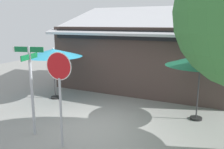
% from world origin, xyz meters
% --- Properties ---
extents(ground_plane, '(28.00, 28.00, 0.10)m').
position_xyz_m(ground_plane, '(0.00, 0.00, -0.05)').
color(ground_plane, gray).
extents(cafe_building, '(9.33, 5.34, 4.55)m').
position_xyz_m(cafe_building, '(-0.21, 5.94, 1.75)').
color(cafe_building, '#473833').
rests_on(cafe_building, ground).
extents(street_sign_post, '(0.97, 0.91, 2.85)m').
position_xyz_m(street_sign_post, '(-1.57, -1.44, 1.77)').
color(street_sign_post, '#A8AAB2').
rests_on(street_sign_post, ground).
extents(stop_sign, '(0.78, 0.09, 2.76)m').
position_xyz_m(stop_sign, '(-0.29, -1.68, 1.93)').
color(stop_sign, '#A8AAB2').
rests_on(stop_sign, ground).
extents(patio_umbrella_teal_left, '(2.68, 2.68, 2.42)m').
position_xyz_m(patio_umbrella_teal_left, '(-3.38, 1.87, 2.17)').
color(patio_umbrella_teal_left, black).
rests_on(patio_umbrella_teal_left, ground).
extents(patio_umbrella_forest_green_center, '(2.46, 2.46, 2.50)m').
position_xyz_m(patio_umbrella_forest_green_center, '(2.99, 2.09, 2.21)').
color(patio_umbrella_forest_green_center, black).
rests_on(patio_umbrella_forest_green_center, ground).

